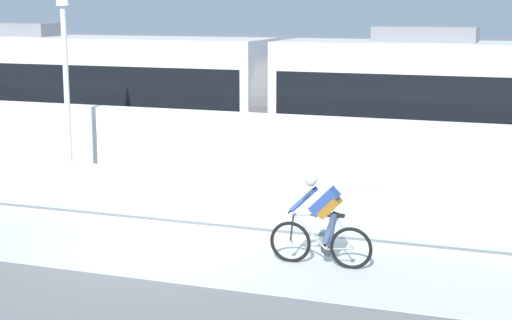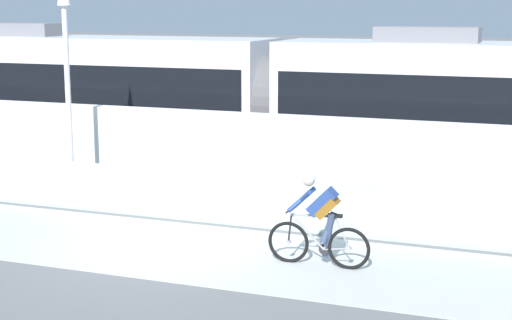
{
  "view_description": "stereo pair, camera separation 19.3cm",
  "coord_description": "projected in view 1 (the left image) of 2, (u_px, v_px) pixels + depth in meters",
  "views": [
    {
      "loc": [
        6.22,
        -12.34,
        4.3
      ],
      "look_at": [
        1.02,
        2.35,
        1.25
      ],
      "focal_mm": 55.52,
      "sensor_mm": 36.0,
      "label": 1
    },
    {
      "loc": [
        6.4,
        -12.27,
        4.3
      ],
      "look_at": [
        1.02,
        2.35,
        1.25
      ],
      "focal_mm": 55.52,
      "sensor_mm": 36.0,
      "label": 2
    }
  ],
  "objects": [
    {
      "name": "glass_parapet",
      "position": [
        200.0,
        197.0,
        15.89
      ],
      "size": [
        32.0,
        0.05,
        1.04
      ],
      "primitive_type": "cube",
      "color": "#ADC6C1",
      "rests_on": "ground"
    },
    {
      "name": "ground_plane",
      "position": [
        160.0,
        248.0,
        14.28
      ],
      "size": [
        200.0,
        200.0,
        0.0
      ],
      "primitive_type": "plane",
      "color": "slate"
    },
    {
      "name": "tram",
      "position": [
        273.0,
        101.0,
        20.29
      ],
      "size": [
        22.56,
        2.54,
        3.81
      ],
      "color": "silver",
      "rests_on": "ground"
    },
    {
      "name": "cyclist_on_bike",
      "position": [
        321.0,
        221.0,
        13.15
      ],
      "size": [
        1.77,
        0.58,
        1.61
      ],
      "color": "black",
      "rests_on": "ground"
    },
    {
      "name": "concrete_barrier_wall",
      "position": [
        232.0,
        157.0,
        17.47
      ],
      "size": [
        32.0,
        0.36,
        2.0
      ],
      "primitive_type": "cube",
      "color": "white",
      "rests_on": "ground"
    },
    {
      "name": "tram_rail_far",
      "position": [
        285.0,
        168.0,
        21.28
      ],
      "size": [
        32.0,
        0.08,
        0.01
      ],
      "primitive_type": "cube",
      "color": "#595654",
      "rests_on": "ground"
    },
    {
      "name": "lamp_post_antenna",
      "position": [
        65.0,
        54.0,
        16.68
      ],
      "size": [
        0.28,
        0.28,
        5.2
      ],
      "color": "gray",
      "rests_on": "ground"
    },
    {
      "name": "bike_path_deck",
      "position": [
        160.0,
        247.0,
        14.28
      ],
      "size": [
        32.0,
        3.2,
        0.01
      ],
      "primitive_type": "cube",
      "color": "beige",
      "rests_on": "ground"
    },
    {
      "name": "tram_rail_near",
      "position": [
        268.0,
        179.0,
        19.95
      ],
      "size": [
        32.0,
        0.08,
        0.01
      ],
      "primitive_type": "cube",
      "color": "#595654",
      "rests_on": "ground"
    }
  ]
}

